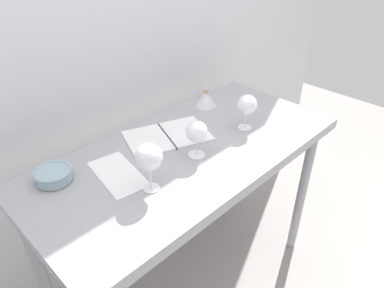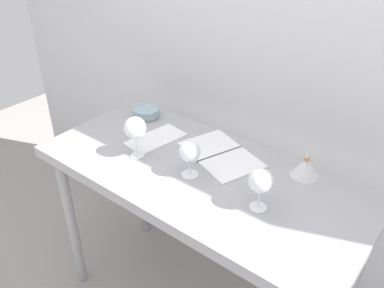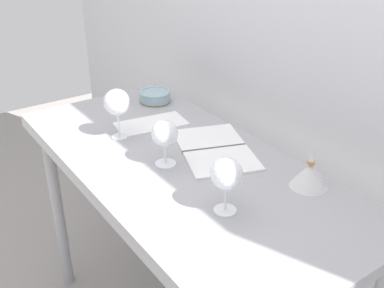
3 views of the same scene
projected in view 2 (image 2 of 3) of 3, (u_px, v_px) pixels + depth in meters
back_wall at (269, 46)px, 1.80m from camera, size 3.80×0.04×2.60m
steel_counter at (200, 190)px, 1.73m from camera, size 1.40×0.65×0.90m
wine_glass_near_right at (261, 182)px, 1.41m from camera, size 0.09×0.09×0.17m
wine_glass_near_left at (135, 129)px, 1.69m from camera, size 0.10×0.10×0.19m
wine_glass_near_center at (190, 152)px, 1.59m from camera, size 0.09×0.09×0.16m
open_notebook at (220, 155)px, 1.77m from camera, size 0.42×0.35×0.01m
tasting_sheet_upper at (156, 139)px, 1.89m from camera, size 0.18×0.29×0.00m
tasting_bowl at (146, 112)px, 2.06m from camera, size 0.14×0.14×0.05m
decanter_funnel at (305, 167)px, 1.62m from camera, size 0.12×0.12×0.13m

